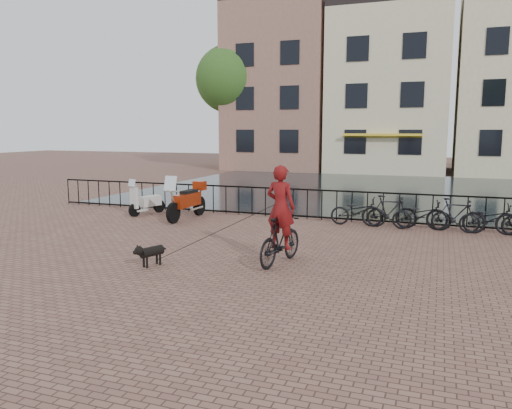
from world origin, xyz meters
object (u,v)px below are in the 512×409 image
(scooter, at_px, (147,196))
(dog, at_px, (152,254))
(motorcycle, at_px, (187,196))
(cyclist, at_px, (281,221))

(scooter, bearing_deg, dog, -39.93)
(motorcycle, bearing_deg, cyclist, -40.00)
(dog, xyz_separation_m, motorcycle, (-2.07, 5.51, 0.52))
(cyclist, height_order, motorcycle, cyclist)
(cyclist, height_order, dog, cyclist)
(motorcycle, height_order, scooter, motorcycle)
(scooter, bearing_deg, cyclist, -19.27)
(cyclist, relative_size, scooter, 1.73)
(cyclist, distance_m, dog, 2.95)
(dog, height_order, motorcycle, motorcycle)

